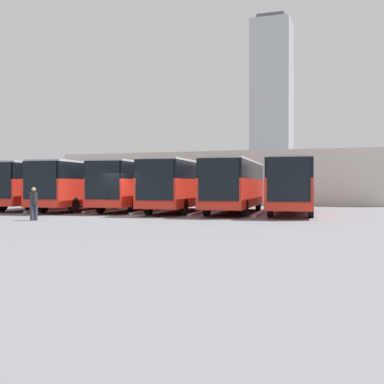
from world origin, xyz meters
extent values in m
plane|color=slate|center=(0.00, 0.00, 0.00)|extent=(600.00, 600.00, 0.00)
cube|color=red|center=(-9.21, -5.65, 1.32)|extent=(3.45, 11.44, 1.74)
cube|color=black|center=(-9.21, -5.65, 2.73)|extent=(3.40, 11.26, 1.07)
cube|color=black|center=(-9.68, -0.02, 2.11)|extent=(2.21, 0.22, 2.31)
cube|color=red|center=(-9.68, -0.02, 0.67)|extent=(2.39, 0.26, 0.40)
cube|color=silver|center=(-9.21, -5.65, 3.32)|extent=(3.31, 10.98, 0.12)
cylinder|color=black|center=(-10.60, -2.26, 0.51)|extent=(0.38, 1.04, 1.02)
cylinder|color=black|center=(-8.39, -2.08, 0.51)|extent=(0.38, 1.04, 1.02)
cylinder|color=black|center=(-10.02, -9.22, 0.51)|extent=(0.38, 1.04, 1.02)
cylinder|color=black|center=(-7.81, -9.04, 0.51)|extent=(0.38, 1.04, 1.02)
cube|color=#B2B2AD|center=(-7.36, -3.96, 0.07)|extent=(0.69, 5.35, 0.15)
cube|color=red|center=(-5.52, -5.45, 1.32)|extent=(3.45, 11.44, 1.74)
cube|color=black|center=(-5.52, -5.45, 2.73)|extent=(3.40, 11.26, 1.07)
cube|color=black|center=(-5.99, 0.18, 2.11)|extent=(2.21, 0.22, 2.31)
cube|color=red|center=(-6.00, 0.18, 0.67)|extent=(2.39, 0.26, 0.40)
cube|color=silver|center=(-5.52, -5.45, 3.32)|extent=(3.31, 10.98, 0.12)
cylinder|color=black|center=(-6.92, -2.06, 0.51)|extent=(0.38, 1.04, 1.02)
cylinder|color=black|center=(-4.71, -1.88, 0.51)|extent=(0.38, 1.04, 1.02)
cylinder|color=black|center=(-6.34, -9.02, 0.51)|extent=(0.38, 1.04, 1.02)
cylinder|color=black|center=(-4.13, -8.84, 0.51)|extent=(0.38, 1.04, 1.02)
cube|color=#B2B2AD|center=(-3.68, -3.76, 0.07)|extent=(0.69, 5.35, 0.15)
cube|color=red|center=(-1.84, -5.36, 1.32)|extent=(3.45, 11.44, 1.74)
cube|color=black|center=(-1.84, -5.36, 2.73)|extent=(3.40, 11.26, 1.07)
cube|color=black|center=(-2.31, 0.27, 2.11)|extent=(2.21, 0.22, 2.31)
cube|color=red|center=(-2.31, 0.27, 0.67)|extent=(2.39, 0.26, 0.40)
cube|color=silver|center=(-1.84, -5.36, 3.32)|extent=(3.31, 10.98, 0.12)
cylinder|color=black|center=(-3.24, -1.97, 0.51)|extent=(0.38, 1.04, 1.02)
cylinder|color=black|center=(-1.03, -1.79, 0.51)|extent=(0.38, 1.04, 1.02)
cylinder|color=black|center=(-2.65, -8.93, 0.51)|extent=(0.38, 1.04, 1.02)
cylinder|color=black|center=(-0.44, -8.75, 0.51)|extent=(0.38, 1.04, 1.02)
cube|color=#B2B2AD|center=(0.00, -3.67, 0.07)|extent=(0.69, 5.35, 0.15)
cube|color=red|center=(1.84, -6.04, 1.32)|extent=(3.45, 11.44, 1.74)
cube|color=black|center=(1.84, -6.04, 2.73)|extent=(3.40, 11.26, 1.07)
cube|color=black|center=(1.37, -0.41, 2.11)|extent=(2.21, 0.22, 2.31)
cube|color=red|center=(1.37, -0.41, 0.67)|extent=(2.39, 0.26, 0.40)
cube|color=silver|center=(1.84, -6.04, 3.32)|extent=(3.31, 10.98, 0.12)
cylinder|color=black|center=(0.44, -2.65, 0.51)|extent=(0.38, 1.04, 1.02)
cylinder|color=black|center=(2.65, -2.47, 0.51)|extent=(0.38, 1.04, 1.02)
cylinder|color=black|center=(1.03, -9.61, 0.51)|extent=(0.38, 1.04, 1.02)
cylinder|color=black|center=(3.24, -9.43, 0.51)|extent=(0.38, 1.04, 1.02)
cube|color=#B2B2AD|center=(3.68, -4.35, 0.07)|extent=(0.69, 5.35, 0.15)
cube|color=red|center=(5.52, -5.06, 1.32)|extent=(3.45, 11.44, 1.74)
cube|color=black|center=(5.52, -5.06, 2.73)|extent=(3.40, 11.26, 1.07)
cube|color=black|center=(5.05, 0.57, 2.11)|extent=(2.21, 0.22, 2.31)
cube|color=red|center=(5.05, 0.58, 0.67)|extent=(2.39, 0.26, 0.40)
cube|color=silver|center=(5.52, -5.06, 3.32)|extent=(3.31, 10.98, 0.12)
cylinder|color=black|center=(4.13, -1.67, 0.51)|extent=(0.38, 1.04, 1.02)
cylinder|color=black|center=(6.34, -1.48, 0.51)|extent=(0.38, 1.04, 1.02)
cylinder|color=black|center=(4.71, -8.63, 0.51)|extent=(0.38, 1.04, 1.02)
cylinder|color=black|center=(6.92, -8.44, 0.51)|extent=(0.38, 1.04, 1.02)
cube|color=#B2B2AD|center=(7.36, -3.37, 0.07)|extent=(0.69, 5.35, 0.15)
cube|color=red|center=(9.21, -5.54, 1.32)|extent=(3.45, 11.44, 1.74)
cube|color=black|center=(9.21, -5.54, 2.73)|extent=(3.40, 11.26, 1.07)
cube|color=silver|center=(9.21, -5.54, 3.32)|extent=(3.31, 10.98, 0.12)
cylinder|color=black|center=(7.81, -2.15, 0.51)|extent=(0.38, 1.04, 1.02)
cylinder|color=black|center=(10.02, -1.97, 0.51)|extent=(0.38, 1.04, 1.02)
cylinder|color=black|center=(8.39, -9.11, 0.51)|extent=(0.38, 1.04, 1.02)
cylinder|color=black|center=(10.60, -8.93, 0.51)|extent=(0.38, 1.04, 1.02)
cylinder|color=#38384C|center=(2.65, 4.45, 0.41)|extent=(0.25, 0.25, 0.82)
cylinder|color=#38384C|center=(2.55, 4.27, 0.41)|extent=(0.25, 0.25, 0.82)
cylinder|color=#262628|center=(2.60, 4.36, 1.14)|extent=(0.51, 0.51, 0.65)
sphere|color=tan|center=(2.60, 4.36, 1.58)|extent=(0.22, 0.22, 0.22)
cube|color=beige|center=(0.00, -22.32, 2.49)|extent=(31.39, 8.61, 4.98)
cube|color=silver|center=(0.00, -28.13, 4.73)|extent=(31.39, 3.00, 0.24)
cylinder|color=slate|center=(-10.99, -29.23, 2.37)|extent=(0.20, 0.20, 4.73)
cylinder|color=slate|center=(10.99, -29.23, 2.37)|extent=(0.20, 0.20, 4.73)
cube|color=#ADB2B7|center=(24.37, -197.90, 38.57)|extent=(17.66, 17.66, 77.14)
cube|color=#4C4C51|center=(24.37, -197.90, 78.34)|extent=(12.36, 12.36, 2.40)
camera|label=1|loc=(-12.99, 24.90, 1.80)|focal=45.00mm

